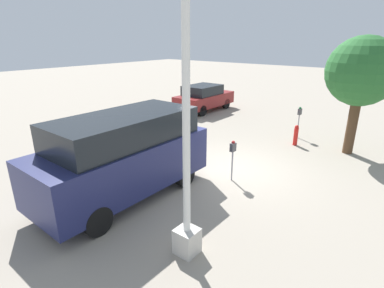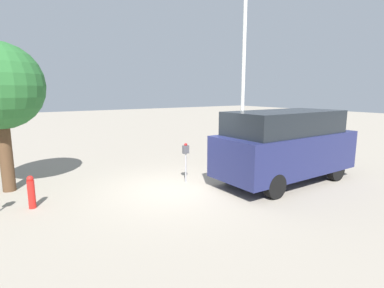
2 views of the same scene
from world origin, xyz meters
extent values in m
plane|color=gray|center=(0.00, 0.00, 0.00)|extent=(80.00, 80.00, 0.00)
cylinder|color=#9E9EA3|center=(0.66, 0.46, 0.48)|extent=(0.05, 0.05, 0.96)
cube|color=#47474C|center=(0.66, 0.46, 1.09)|extent=(0.21, 0.13, 0.26)
sphere|color=maroon|center=(0.66, 0.46, 1.24)|extent=(0.11, 0.11, 0.11)
cube|color=beige|center=(4.10, 1.51, 0.28)|extent=(0.44, 0.44, 0.55)
cylinder|color=silver|center=(4.10, 1.51, 3.73)|extent=(0.14, 0.14, 6.35)
cube|color=navy|center=(3.38, -1.31, 0.97)|extent=(4.88, 2.00, 1.25)
cube|color=black|center=(3.25, -1.31, 1.96)|extent=(3.91, 1.84, 0.72)
cube|color=orange|center=(5.76, -0.65, 0.50)|extent=(0.08, 0.12, 0.20)
cylinder|color=black|center=(4.88, -0.43, 0.35)|extent=(0.70, 0.24, 0.70)
cylinder|color=black|center=(4.89, -2.17, 0.35)|extent=(0.70, 0.24, 0.70)
cylinder|color=black|center=(1.86, -0.44, 0.35)|extent=(0.70, 0.24, 0.70)
cylinder|color=black|center=(1.87, -2.18, 0.35)|extent=(0.70, 0.24, 0.70)
cylinder|color=#513823|center=(-4.16, 2.69, 1.11)|extent=(0.36, 0.36, 2.21)
cylinder|color=red|center=(-3.76, 0.78, 0.36)|extent=(0.17, 0.17, 0.73)
sphere|color=red|center=(-3.76, 0.78, 0.77)|extent=(0.16, 0.16, 0.16)
camera|label=1|loc=(7.99, 4.77, 4.17)|focal=28.00mm
camera|label=2|loc=(-4.46, -7.44, 2.91)|focal=28.00mm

